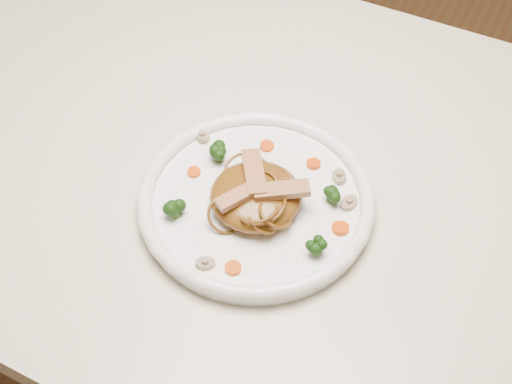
% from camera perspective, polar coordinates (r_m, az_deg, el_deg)
% --- Properties ---
extents(table, '(1.20, 0.80, 0.75)m').
position_cam_1_polar(table, '(1.01, 0.68, -0.92)').
color(table, beige).
rests_on(table, ground).
extents(plate, '(0.38, 0.38, 0.02)m').
position_cam_1_polar(plate, '(0.88, 0.00, -0.91)').
color(plate, white).
rests_on(plate, table).
extents(noodle_mound, '(0.14, 0.14, 0.04)m').
position_cam_1_polar(noodle_mound, '(0.85, -0.01, -0.31)').
color(noodle_mound, brown).
rests_on(noodle_mound, plate).
extents(chicken_a, '(0.07, 0.06, 0.01)m').
position_cam_1_polar(chicken_a, '(0.83, 2.16, 0.16)').
color(chicken_a, tan).
rests_on(chicken_a, noodle_mound).
extents(chicken_b, '(0.06, 0.07, 0.01)m').
position_cam_1_polar(chicken_b, '(0.85, -0.16, 1.59)').
color(chicken_b, tan).
rests_on(chicken_b, noodle_mound).
extents(chicken_c, '(0.05, 0.06, 0.01)m').
position_cam_1_polar(chicken_c, '(0.83, -1.36, -0.28)').
color(chicken_c, tan).
rests_on(chicken_c, noodle_mound).
extents(broccoli_0, '(0.03, 0.03, 0.03)m').
position_cam_1_polar(broccoli_0, '(0.87, 6.37, -0.12)').
color(broccoli_0, '#14380B').
rests_on(broccoli_0, plate).
extents(broccoli_1, '(0.03, 0.03, 0.03)m').
position_cam_1_polar(broccoli_1, '(0.91, -3.13, 3.33)').
color(broccoli_1, '#14380B').
rests_on(broccoli_1, plate).
extents(broccoli_2, '(0.03, 0.03, 0.03)m').
position_cam_1_polar(broccoli_2, '(0.85, -6.75, -1.36)').
color(broccoli_2, '#14380B').
rests_on(broccoli_2, plate).
extents(broccoli_3, '(0.03, 0.03, 0.03)m').
position_cam_1_polar(broccoli_3, '(0.82, 5.09, -4.41)').
color(broccoli_3, '#14380B').
rests_on(broccoli_3, plate).
extents(carrot_0, '(0.02, 0.02, 0.00)m').
position_cam_1_polar(carrot_0, '(0.91, 4.81, 2.38)').
color(carrot_0, '#E64C08').
rests_on(carrot_0, plate).
extents(carrot_1, '(0.02, 0.02, 0.00)m').
position_cam_1_polar(carrot_1, '(0.90, -5.19, 1.67)').
color(carrot_1, '#E64C08').
rests_on(carrot_1, plate).
extents(carrot_2, '(0.02, 0.02, 0.00)m').
position_cam_1_polar(carrot_2, '(0.85, 7.05, -2.99)').
color(carrot_2, '#E64C08').
rests_on(carrot_2, plate).
extents(carrot_3, '(0.02, 0.02, 0.00)m').
position_cam_1_polar(carrot_3, '(0.93, 0.92, 3.85)').
color(carrot_3, '#E64C08').
rests_on(carrot_3, plate).
extents(carrot_4, '(0.03, 0.03, 0.00)m').
position_cam_1_polar(carrot_4, '(0.81, -1.92, -6.33)').
color(carrot_4, '#E64C08').
rests_on(carrot_4, plate).
extents(mushroom_0, '(0.03, 0.03, 0.01)m').
position_cam_1_polar(mushroom_0, '(0.81, -4.25, -5.95)').
color(mushroom_0, tan).
rests_on(mushroom_0, plate).
extents(mushroom_1, '(0.03, 0.03, 0.01)m').
position_cam_1_polar(mushroom_1, '(0.87, 7.74, -0.90)').
color(mushroom_1, tan).
rests_on(mushroom_1, plate).
extents(mushroom_2, '(0.04, 0.04, 0.01)m').
position_cam_1_polar(mushroom_2, '(0.94, -4.51, 4.66)').
color(mushroom_2, tan).
rests_on(mushroom_2, plate).
extents(mushroom_3, '(0.04, 0.04, 0.01)m').
position_cam_1_polar(mushroom_3, '(0.90, 6.95, 1.29)').
color(mushroom_3, tan).
rests_on(mushroom_3, plate).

